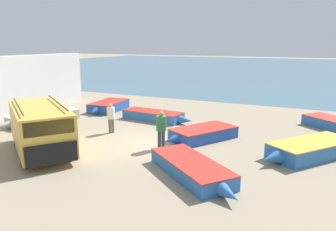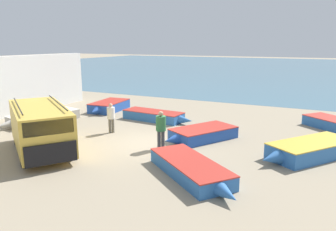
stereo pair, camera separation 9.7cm
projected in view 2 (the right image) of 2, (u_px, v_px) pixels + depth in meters
The scene contains 12 objects.
ground_plane at pixel (151, 143), 15.62m from camera, with size 200.00×200.00×0.00m, color gray.
sea_water at pixel (287, 68), 61.13m from camera, with size 120.00×80.00×0.01m, color #477084.
harbor_wall at pixel (7, 87), 20.85m from camera, with size 0.50×13.57×3.86m, color silver.
parked_van at pixel (40, 127), 14.17m from camera, with size 5.31×4.55×2.16m.
fishing_rowboat_1 at pixel (155, 116), 20.14m from camera, with size 4.64×1.65×0.57m.
fishing_rowboat_2 at pixel (202, 134), 16.18m from camera, with size 3.05×3.92×0.58m.
fishing_rowboat_3 at pixel (310, 150), 13.65m from camera, with size 3.68×4.49×0.66m.
fishing_rowboat_4 at pixel (109, 106), 23.00m from camera, with size 1.99×3.86×0.65m.
fishing_rowboat_5 at pixel (192, 169), 11.71m from camera, with size 4.28×3.66×0.54m.
fishing_rowboat_6 at pixel (42, 118), 19.62m from camera, with size 2.45×4.98×0.58m.
fisherman_0 at pixel (111, 115), 17.26m from camera, with size 0.42×0.42×1.58m.
fisherman_1 at pixel (161, 126), 14.64m from camera, with size 0.45×0.45×1.73m.
Camera 2 is at (7.37, -13.05, 4.70)m, focal length 35.00 mm.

